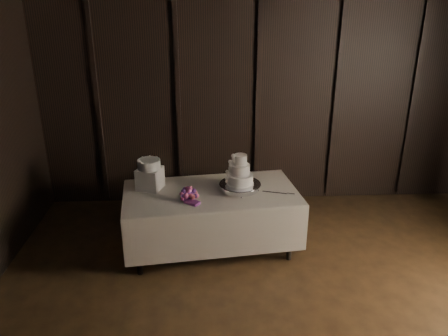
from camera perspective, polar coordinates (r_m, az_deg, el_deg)
room at (r=2.91m, az=12.83°, el=-6.89°), size 6.08×7.08×3.08m
display_table at (r=5.17m, az=-1.67°, el=-6.56°), size 2.10×1.27×0.76m
cake_stand at (r=5.02m, az=2.10°, el=-2.54°), size 0.63×0.63×0.09m
wedding_cake at (r=4.93m, az=1.85°, el=-0.66°), size 0.33×0.29×0.35m
bouquet at (r=4.84m, az=-4.78°, el=-3.42°), size 0.44×0.46×0.18m
box_pedestal at (r=5.13m, az=-9.65°, el=-1.34°), size 0.33×0.33×0.25m
small_cake at (r=5.06m, az=-9.77°, el=0.50°), size 0.32×0.32×0.10m
cake_knife at (r=5.01m, az=6.61°, el=-3.21°), size 0.36×0.14×0.01m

